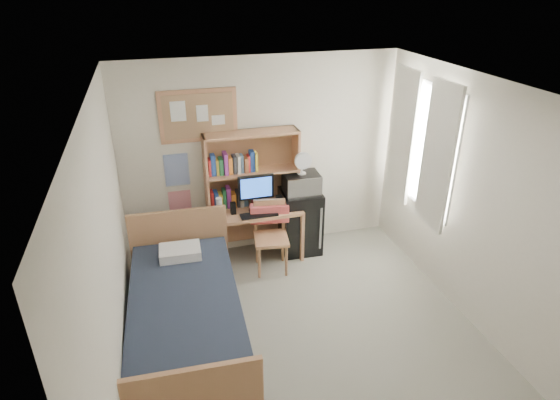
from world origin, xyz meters
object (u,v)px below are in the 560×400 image
object	(u,v)px
bed	(186,321)
microwave	(301,183)
bulletin_board	(198,116)
desk_fan	(302,164)
mini_fridge	(300,221)
speaker_right	(279,202)
monitor	(256,194)
desk	(256,233)
desk_chair	(271,238)
speaker_left	(233,208)

from	to	relation	value
bed	microwave	xyz separation A→B (m)	(1.68, 1.45, 0.70)
bulletin_board	desk_fan	size ratio (longest dim) A/B	3.43
mini_fridge	bed	world-z (taller)	mini_fridge
speaker_right	desk_fan	distance (m)	0.57
bulletin_board	desk_fan	world-z (taller)	bulletin_board
monitor	microwave	xyz separation A→B (m)	(0.62, 0.07, 0.04)
desk	bed	size ratio (longest dim) A/B	0.53
desk	mini_fridge	bearing A→B (deg)	2.74
desk_chair	speaker_right	distance (m)	0.49
mini_fridge	speaker_right	distance (m)	0.50
speaker_left	speaker_right	bearing A→B (deg)	-0.00
speaker_right	bulletin_board	bearing A→B (deg)	158.58
speaker_left	speaker_right	size ratio (longest dim) A/B	0.91
speaker_left	speaker_right	world-z (taller)	speaker_right
bed	monitor	bearing A→B (deg)	55.02
desk	bulletin_board	bearing A→B (deg)	154.03
desk	desk_fan	xyz separation A→B (m)	(0.62, 0.01, 0.91)
desk_fan	microwave	bearing A→B (deg)	2.33
desk_fan	mini_fridge	bearing A→B (deg)	90.00
microwave	desk_fan	distance (m)	0.27
mini_fridge	speaker_left	size ratio (longest dim) A/B	5.56
desk_chair	microwave	size ratio (longest dim) A/B	2.04
speaker_right	microwave	world-z (taller)	microwave
bulletin_board	monitor	size ratio (longest dim) A/B	1.95
bulletin_board	mini_fridge	xyz separation A→B (m)	(1.23, -0.26, -1.48)
microwave	mini_fridge	bearing A→B (deg)	90.00
mini_fridge	speaker_right	size ratio (longest dim) A/B	5.05
desk_chair	microwave	bearing A→B (deg)	43.84
bed	speaker_left	size ratio (longest dim) A/B	14.01
mini_fridge	monitor	bearing A→B (deg)	-169.23
bed	desk_fan	xyz separation A→B (m)	(1.68, 1.45, 0.97)
monitor	microwave	bearing A→B (deg)	6.41
speaker_left	microwave	xyz separation A→B (m)	(0.92, 0.07, 0.20)
monitor	speaker_right	bearing A→B (deg)	-0.00
speaker_right	microwave	xyz separation A→B (m)	(0.32, 0.07, 0.20)
desk_chair	speaker_left	world-z (taller)	desk_chair
mini_fridge	desk_fan	bearing A→B (deg)	-90.00
desk_chair	desk_fan	distance (m)	1.02
bed	microwave	distance (m)	2.32
bed	monitor	xyz separation A→B (m)	(1.06, 1.37, 0.66)
bulletin_board	desk	distance (m)	1.70
speaker_left	desk_fan	world-z (taller)	desk_fan
speaker_left	monitor	bearing A→B (deg)	-0.00
bed	speaker_right	world-z (taller)	speaker_right
speaker_right	desk_fan	bearing A→B (deg)	12.27
bulletin_board	speaker_left	distance (m)	1.21
bulletin_board	bed	xyz separation A→B (m)	(-0.45, -1.73, -1.62)
monitor	speaker_right	distance (m)	0.34
speaker_right	microwave	size ratio (longest dim) A/B	0.38
mini_fridge	monitor	size ratio (longest dim) A/B	1.81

